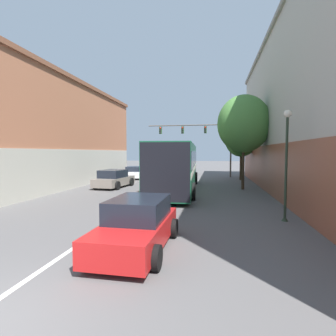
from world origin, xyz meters
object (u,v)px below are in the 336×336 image
object	(u,v)px
street_lamp	(286,159)
hatchback_foreground	(137,225)
parked_car_left_near	(114,179)
bus	(177,164)
parked_car_left_far	(151,169)
traffic_signal_gantry	(201,136)
street_tree_far	(241,139)
street_tree_near	(244,124)
parked_car_left_mid	(135,173)

from	to	relation	value
street_lamp	hatchback_foreground	bearing A→B (deg)	-141.78
hatchback_foreground	parked_car_left_near	distance (m)	13.29
bus	parked_car_left_far	bearing A→B (deg)	18.36
traffic_signal_gantry	street_lamp	xyz separation A→B (m)	(4.24, -18.47, -2.08)
bus	parked_car_left_far	world-z (taller)	bus
bus	street_tree_far	xyz separation A→B (m)	(5.22, 7.81, 2.16)
parked_car_left_near	traffic_signal_gantry	distance (m)	12.57
street_lamp	street_tree_near	world-z (taller)	street_tree_near
hatchback_foreground	parked_car_left_far	world-z (taller)	hatchback_foreground
parked_car_left_near	parked_car_left_mid	bearing A→B (deg)	9.64
street_tree_near	street_tree_far	distance (m)	6.73
parked_car_left_near	traffic_signal_gantry	world-z (taller)	traffic_signal_gantry
street_lamp	street_tree_far	distance (m)	15.66
street_tree_far	traffic_signal_gantry	bearing A→B (deg)	144.32
parked_car_left_near	parked_car_left_far	size ratio (longest dim) A/B	0.92
bus	hatchback_foreground	xyz separation A→B (m)	(0.56, -11.62, -1.18)
hatchback_foreground	traffic_signal_gantry	xyz separation A→B (m)	(0.64, 22.32, 3.89)
bus	street_lamp	world-z (taller)	street_lamp
bus	street_tree_near	world-z (taller)	street_tree_near
parked_car_left_mid	parked_car_left_near	bearing A→B (deg)	179.35
parked_car_left_far	street_tree_near	distance (m)	16.08
street_lamp	street_tree_far	size ratio (longest dim) A/B	0.76
parked_car_left_mid	street_lamp	xyz separation A→B (m)	(10.89, -15.37, 1.86)
bus	street_lamp	bearing A→B (deg)	-147.90
parked_car_left_near	street_tree_near	size ratio (longest dim) A/B	0.61
street_tree_near	traffic_signal_gantry	bearing A→B (deg)	110.34
bus	hatchback_foreground	distance (m)	11.69
street_lamp	traffic_signal_gantry	bearing A→B (deg)	102.93
parked_car_left_far	bus	bearing A→B (deg)	-152.57
street_lamp	street_tree_near	xyz separation A→B (m)	(-0.70, 8.92, 2.31)
street_tree_near	street_tree_far	world-z (taller)	street_tree_near
traffic_signal_gantry	street_tree_near	size ratio (longest dim) A/B	1.35
street_lamp	parked_car_left_near	bearing A→B (deg)	141.65
parked_car_left_near	traffic_signal_gantry	size ratio (longest dim) A/B	0.45
bus	parked_car_left_mid	world-z (taller)	bus
street_lamp	bus	bearing A→B (deg)	124.99
parked_car_left_near	parked_car_left_far	xyz separation A→B (m)	(-0.15, 12.70, 0.01)
parked_car_left_mid	street_tree_near	bearing A→B (deg)	-126.81
bus	street_tree_far	bearing A→B (deg)	-36.62
street_lamp	street_tree_near	bearing A→B (deg)	94.49
hatchback_foreground	parked_car_left_far	size ratio (longest dim) A/B	0.86
parked_car_left_near	parked_car_left_mid	distance (m)	7.15
street_lamp	parked_car_left_mid	bearing A→B (deg)	125.31
street_tree_near	street_tree_far	size ratio (longest dim) A/B	1.20
parked_car_left_mid	traffic_signal_gantry	bearing A→B (deg)	-69.44
parked_car_left_near	street_lamp	world-z (taller)	street_lamp
parked_car_left_near	street_tree_near	bearing A→B (deg)	-80.16
hatchback_foreground	street_tree_near	distance (m)	14.05
hatchback_foreground	parked_car_left_mid	world-z (taller)	hatchback_foreground
parked_car_left_far	parked_car_left_mid	bearing A→B (deg)	-177.19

